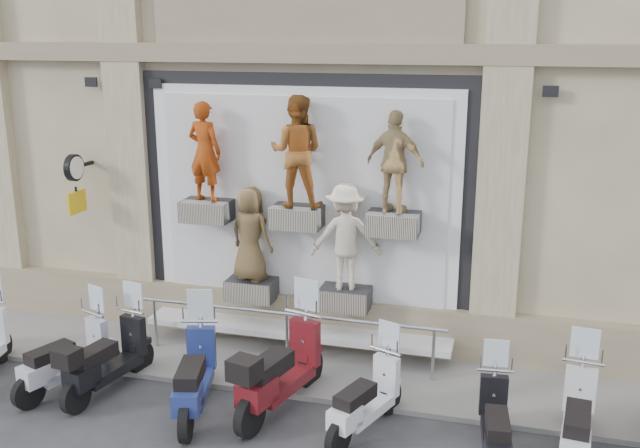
# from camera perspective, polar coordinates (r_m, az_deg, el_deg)

# --- Properties ---
(ground) EXTENTS (90.00, 90.00, 0.00)m
(ground) POSITION_cam_1_polar(r_m,az_deg,el_deg) (9.97, -6.31, -16.19)
(ground) COLOR #323235
(ground) RESTS_ON ground
(sidewalk) EXTENTS (16.00, 2.20, 0.08)m
(sidewalk) POSITION_cam_1_polar(r_m,az_deg,el_deg) (11.68, -2.47, -10.92)
(sidewalk) COLOR gray
(sidewalk) RESTS_ON ground
(shop_vitrine) EXTENTS (5.60, 0.89, 4.30)m
(shop_vitrine) POSITION_cam_1_polar(r_m,az_deg,el_deg) (11.43, -1.22, 1.07)
(shop_vitrine) COLOR black
(shop_vitrine) RESTS_ON ground
(guard_rail) EXTENTS (5.06, 0.10, 0.93)m
(guard_rail) POSITION_cam_1_polar(r_m,az_deg,el_deg) (11.42, -2.65, -9.22)
(guard_rail) COLOR #9EA0A5
(guard_rail) RESTS_ON ground
(clock_sign_bracket) EXTENTS (0.10, 0.80, 1.02)m
(clock_sign_bracket) POSITION_cam_1_polar(r_m,az_deg,el_deg) (12.80, -18.99, 3.65)
(clock_sign_bracket) COLOR black
(clock_sign_bracket) RESTS_ON ground
(scooter_c) EXTENTS (1.14, 1.88, 1.47)m
(scooter_c) POSITION_cam_1_polar(r_m,az_deg,el_deg) (11.22, -19.68, -9.07)
(scooter_c) COLOR #ABAEBA
(scooter_c) RESTS_ON ground
(scooter_d) EXTENTS (0.90, 1.95, 1.52)m
(scooter_d) POSITION_cam_1_polar(r_m,az_deg,el_deg) (10.98, -16.66, -9.20)
(scooter_d) COLOR black
(scooter_d) RESTS_ON ground
(scooter_e) EXTENTS (1.06, 2.05, 1.60)m
(scooter_e) POSITION_cam_1_polar(r_m,az_deg,el_deg) (10.12, -10.06, -10.69)
(scooter_e) COLOR navy
(scooter_e) RESTS_ON ground
(scooter_f) EXTENTS (1.13, 2.22, 1.73)m
(scooter_f) POSITION_cam_1_polar(r_m,az_deg,el_deg) (10.03, -3.13, -10.28)
(scooter_f) COLOR #560E13
(scooter_f) RESTS_ON ground
(scooter_g) EXTENTS (1.08, 1.78, 1.40)m
(scooter_g) POSITION_cam_1_polar(r_m,az_deg,el_deg) (9.57, 3.70, -12.73)
(scooter_g) COLOR silver
(scooter_g) RESTS_ON ground
(scooter_h) EXTENTS (0.66, 1.73, 1.38)m
(scooter_h) POSITION_cam_1_polar(r_m,az_deg,el_deg) (9.27, 13.94, -14.26)
(scooter_h) COLOR black
(scooter_h) RESTS_ON ground
(scooter_i) EXTENTS (0.75, 1.93, 1.53)m
(scooter_i) POSITION_cam_1_polar(r_m,az_deg,el_deg) (9.51, 20.00, -13.45)
(scooter_i) COLOR silver
(scooter_i) RESTS_ON ground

